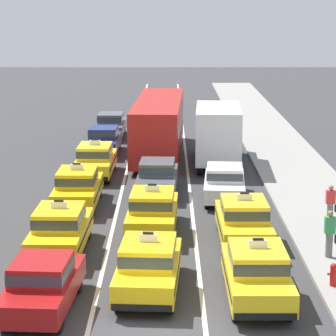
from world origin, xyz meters
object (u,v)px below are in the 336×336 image
Objects in this scene: taxi_center_second at (154,211)px; bus_center_fourth at (160,124)px; taxi_left_third at (79,187)px; sedan_left_sixth at (112,124)px; taxi_center_nearest at (150,265)px; pedestrian_near_crosswalk at (331,234)px; taxi_left_second at (61,229)px; taxi_left_fourth at (96,160)px; fire_hydrant at (334,274)px; box_truck_right_fourth at (219,133)px; taxi_right_nearest at (258,272)px; taxi_right_second at (245,220)px; sedan_center_third at (158,176)px; sedan_right_third at (226,182)px; sedan_left_fifth at (105,140)px; pedestrian_mid_block at (332,205)px; sedan_left_nearest at (43,283)px.

taxi_center_second is 0.41× the size of bus_center_fourth.
taxi_left_third is 16.64m from sedan_left_sixth.
pedestrian_near_crosswalk is (6.13, 2.77, 0.10)m from taxi_center_nearest.
taxi_left_second is 1.00× the size of taxi_left_fourth.
bus_center_fourth reaches higher than fire_hydrant.
box_truck_right_fourth is at bearing 23.14° from taxi_left_fourth.
bus_center_fourth is 21.41m from taxi_right_nearest.
taxi_right_nearest is at bearing -91.45° from taxi_right_second.
sedan_center_third is (0.10, 5.85, -0.03)m from taxi_center_second.
fire_hydrant is (5.70, -5.87, -0.33)m from taxi_center_second.
box_truck_right_fourth is 15.51m from pedestrian_near_crosswalk.
taxi_left_second is 1.06× the size of sedan_left_sixth.
taxi_left_second and taxi_right_nearest have the same top height.
sedan_right_third is 2.67× the size of pedestrian_near_crosswalk.
sedan_left_fifth is at bearing 101.83° from taxi_center_second.
sedan_left_fifth is 0.98× the size of sedan_right_third.
pedestrian_mid_block is (10.12, -14.28, 0.08)m from sedan_left_fifth.
taxi_left_third is 11.42m from bus_center_fourth.
sedan_right_third reaches higher than fire_hydrant.
taxi_center_nearest reaches higher than sedan_left_fifth.
sedan_left_sixth is 2.77× the size of pedestrian_mid_block.
taxi_center_second is 5.67m from sedan_right_third.
box_truck_right_fourth reaches higher than pedestrian_mid_block.
fire_hydrant is at bearing -99.29° from pedestrian_near_crosswalk.
sedan_left_fifth is at bearing 90.56° from taxi_left_fourth.
pedestrian_near_crosswalk is 1.06× the size of pedestrian_mid_block.
taxi_center_second is at bearing 152.19° from pedestrian_near_crosswalk.
taxi_left_second is at bearing 131.18° from taxi_center_nearest.
sedan_left_fifth is 0.61× the size of box_truck_right_fourth.
sedan_right_third is at bearing -58.56° from sedan_left_fifth.
taxi_right_second is at bearing -20.25° from taxi_center_second.
taxi_center_nearest is 18.31m from box_truck_right_fourth.
taxi_right_second is at bearing 54.65° from taxi_center_nearest.
taxi_left_fourth reaches higher than sedan_center_third.
sedan_left_fifth is 21.21m from taxi_center_nearest.
pedestrian_near_crosswalk is 4.01m from pedestrian_mid_block.
sedan_left_nearest is 3.33m from taxi_center_nearest.
box_truck_right_fourth is 4.53× the size of pedestrian_mid_block.
sedan_right_third is 5.61m from pedestrian_mid_block.
sedan_left_fifth is at bearing 121.44° from sedan_right_third.
taxi_left_fourth is at bearing -120.75° from bus_center_fourth.
sedan_left_sixth is at bearing 90.21° from sedan_left_nearest.
bus_center_fourth is at bearing 101.84° from taxi_right_second.
taxi_left_third is at bearing -107.25° from bus_center_fourth.
taxi_center_nearest is 6.01m from taxi_center_second.
taxi_center_second is at bearing 159.75° from taxi_right_second.
taxi_left_fourth and taxi_center_nearest have the same top height.
pedestrian_near_crosswalk is at bearing -53.63° from taxi_left_fourth.
pedestrian_mid_block is (0.86, 3.92, -0.05)m from pedestrian_near_crosswalk.
bus_center_fourth reaches higher than sedan_left_fifth.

